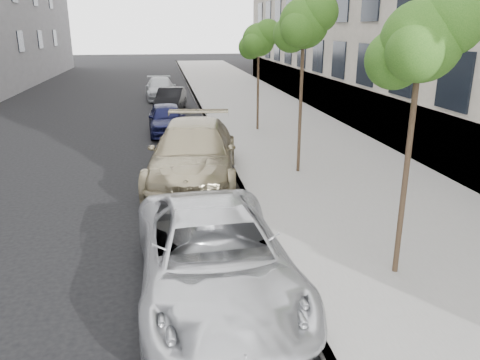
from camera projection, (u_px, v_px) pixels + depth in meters
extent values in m
plane|color=black|center=(239.00, 346.00, 6.90)|extent=(160.00, 160.00, 0.00)
cube|color=gray|center=(245.00, 99.00, 30.04)|extent=(6.40, 72.00, 0.14)
cube|color=#9E9B93|center=(196.00, 100.00, 29.56)|extent=(0.15, 72.00, 0.14)
cylinder|color=#38281C|center=(409.00, 146.00, 8.00)|extent=(0.10, 0.10, 4.82)
sphere|color=#205315|center=(421.00, 42.00, 7.47)|extent=(1.31, 1.31, 1.31)
sphere|color=#205315|center=(451.00, 22.00, 7.25)|extent=(1.05, 1.05, 1.05)
sphere|color=#205315|center=(394.00, 60.00, 7.75)|extent=(0.98, 0.98, 0.98)
cylinder|color=#38281C|center=(301.00, 89.00, 14.05)|extent=(0.10, 0.10, 5.15)
sphere|color=#205315|center=(304.00, 23.00, 13.47)|extent=(1.44, 1.44, 1.44)
sphere|color=#205315|center=(318.00, 12.00, 13.24)|extent=(1.15, 1.15, 1.15)
sphere|color=#205315|center=(291.00, 34.00, 13.75)|extent=(1.08, 1.08, 1.08)
cylinder|color=#38281C|center=(258.00, 78.00, 20.24)|extent=(0.10, 0.10, 4.53)
sphere|color=#205315|center=(259.00, 40.00, 19.75)|extent=(1.38, 1.38, 1.38)
sphere|color=#205315|center=(268.00, 33.00, 19.53)|extent=(1.10, 1.10, 1.10)
sphere|color=#205315|center=(250.00, 47.00, 20.03)|extent=(1.04, 1.04, 1.04)
imported|color=silver|center=(214.00, 256.00, 7.98)|extent=(2.73, 5.56, 1.52)
imported|color=tan|center=(194.00, 153.00, 13.96)|extent=(3.33, 6.44, 1.79)
imported|color=#0F1234|center=(167.00, 119.00, 20.52)|extent=(1.69, 3.92, 1.32)
imported|color=black|center=(171.00, 100.00, 26.05)|extent=(1.97, 4.04, 1.27)
imported|color=#96999D|center=(161.00, 88.00, 30.51)|extent=(2.13, 4.74, 1.35)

